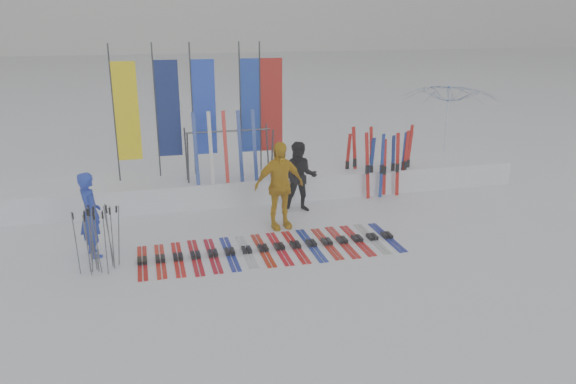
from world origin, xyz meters
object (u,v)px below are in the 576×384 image
object	(u,v)px
person_blue	(90,215)
tent_canopy	(448,125)
person_yellow	(279,186)
ski_rack	(229,147)
person_black	(300,177)
ski_row	(272,248)

from	to	relation	value
person_blue	tent_canopy	world-z (taller)	tent_canopy
person_yellow	ski_rack	world-z (taller)	person_yellow
person_blue	person_black	bearing A→B (deg)	-94.55
tent_canopy	ski_rack	bearing A→B (deg)	-165.17
person_black	ski_row	xyz separation A→B (m)	(-1.16, -2.07, -0.79)
ski_row	ski_rack	xyz separation A→B (m)	(-0.31, 3.09, 1.35)
tent_canopy	person_yellow	bearing A→B (deg)	-148.44
person_black	ski_row	world-z (taller)	person_black
ski_row	ski_rack	world-z (taller)	ski_rack
person_blue	person_black	distance (m)	4.74
person_blue	person_yellow	xyz separation A→B (m)	(3.78, 0.53, 0.12)
tent_canopy	person_black	bearing A→B (deg)	-152.31
person_yellow	ski_row	xyz separation A→B (m)	(-0.43, -1.13, -0.91)
person_black	person_yellow	size ratio (longest dim) A/B	0.87
ski_row	tent_canopy	bearing A→B (deg)	36.71
tent_canopy	ski_rack	xyz separation A→B (m)	(-6.91, -1.83, 0.12)
person_black	ski_rack	xyz separation A→B (m)	(-1.48, 1.02, 0.56)
person_blue	person_black	size ratio (longest dim) A/B	1.00
person_black	tent_canopy	bearing A→B (deg)	45.31
person_black	ski_rack	distance (m)	1.88
person_blue	person_yellow	bearing A→B (deg)	-104.56
tent_canopy	ski_row	world-z (taller)	tent_canopy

